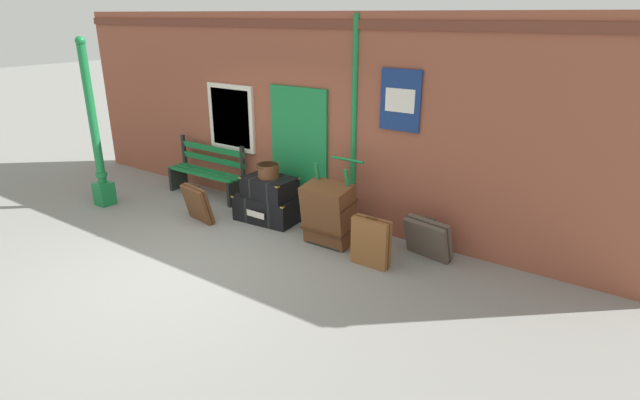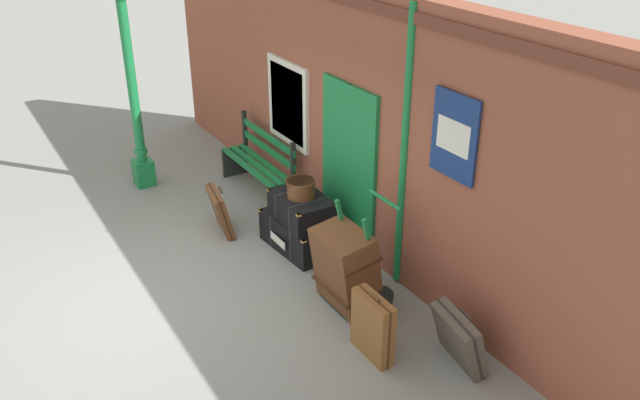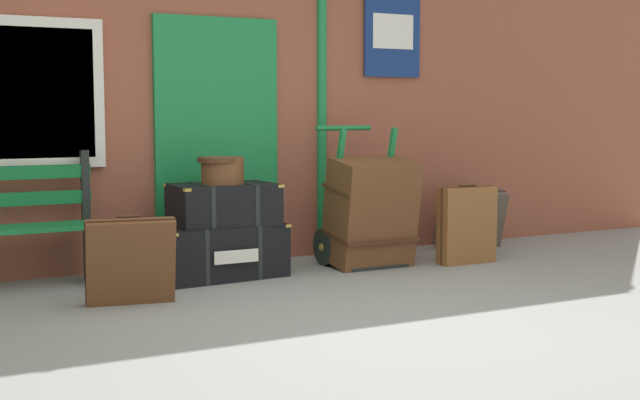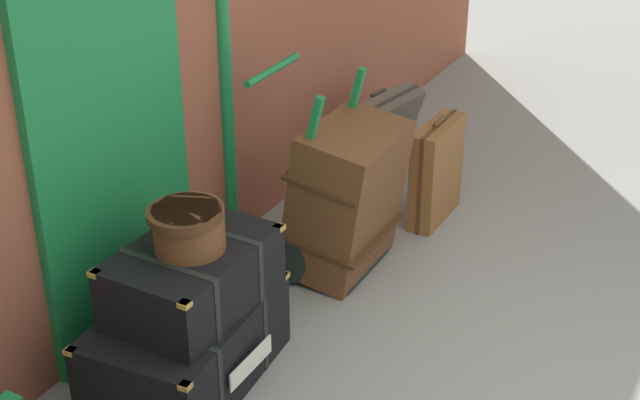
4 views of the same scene
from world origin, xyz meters
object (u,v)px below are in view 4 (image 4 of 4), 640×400
at_px(round_hatbox, 188,226).
at_px(steamer_trunk_base, 187,344).
at_px(steamer_trunk_middle, 193,276).
at_px(porters_trolley, 319,220).
at_px(suitcase_charcoal, 436,172).
at_px(large_brown_trunk, 346,198).
at_px(suitcase_olive, 381,130).

bearing_deg(round_hatbox, steamer_trunk_base, 147.71).
bearing_deg(steamer_trunk_middle, porters_trolley, -0.07).
bearing_deg(suitcase_charcoal, porters_trolley, 153.66).
relative_size(porters_trolley, large_brown_trunk, 1.27).
height_order(steamer_trunk_middle, suitcase_charcoal, steamer_trunk_middle).
xyz_separation_m(large_brown_trunk, suitcase_charcoal, (0.83, -0.23, -0.14)).
relative_size(large_brown_trunk, suitcase_olive, 1.36).
xyz_separation_m(steamer_trunk_base, suitcase_charcoal, (2.14, -0.44, 0.12)).
bearing_deg(large_brown_trunk, suitcase_olive, 16.53).
xyz_separation_m(steamer_trunk_base, porters_trolley, (1.31, -0.03, 0.06)).
distance_m(steamer_trunk_middle, large_brown_trunk, 1.27).
distance_m(steamer_trunk_middle, suitcase_charcoal, 2.14).
relative_size(steamer_trunk_base, porters_trolley, 0.89).
xyz_separation_m(steamer_trunk_base, steamer_trunk_middle, (0.06, -0.02, 0.37)).
distance_m(suitcase_charcoal, suitcase_olive, 0.83).
height_order(steamer_trunk_base, suitcase_olive, suitcase_olive).
relative_size(steamer_trunk_base, round_hatbox, 2.89).
bearing_deg(steamer_trunk_base, large_brown_trunk, -8.83).
xyz_separation_m(round_hatbox, suitcase_olive, (2.63, 0.23, -0.57)).
distance_m(porters_trolley, large_brown_trunk, 0.26).
distance_m(steamer_trunk_middle, porters_trolley, 1.29).
bearing_deg(suitcase_charcoal, steamer_trunk_base, 168.49).
height_order(round_hatbox, porters_trolley, porters_trolley).
xyz_separation_m(porters_trolley, suitcase_olive, (1.36, 0.23, 0.02)).
relative_size(suitcase_charcoal, suitcase_olive, 1.02).
bearing_deg(large_brown_trunk, round_hatbox, 172.14).
bearing_deg(porters_trolley, suitcase_olive, 9.43).
relative_size(round_hatbox, porters_trolley, 0.31).
bearing_deg(suitcase_charcoal, steamer_trunk_middle, 168.85).
relative_size(steamer_trunk_middle, suitcase_olive, 1.19).
height_order(steamer_trunk_base, large_brown_trunk, large_brown_trunk).
bearing_deg(porters_trolley, steamer_trunk_base, 178.85).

